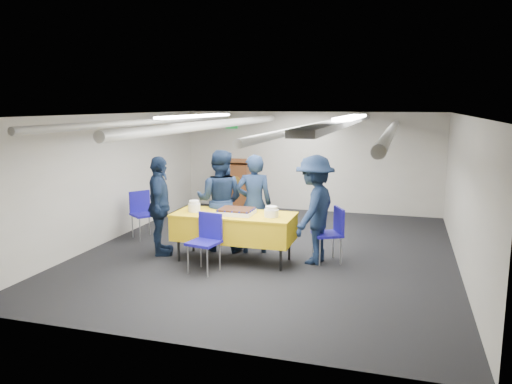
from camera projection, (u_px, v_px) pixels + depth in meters
ground at (270, 251)px, 8.49m from camera, size 7.00×7.00×0.00m
room_shell at (282, 143)px, 8.53m from camera, size 6.00×7.00×2.30m
serving_table at (234, 227)px, 7.90m from camera, size 1.91×0.82×0.77m
sheet_cake at (236, 211)px, 7.80m from camera, size 0.55×0.43×0.10m
plate_stack_left at (194, 207)px, 7.98m from camera, size 0.19×0.19×0.18m
plate_stack_right at (271, 212)px, 7.62m from camera, size 0.22×0.22×0.16m
podium at (238, 184)px, 11.71m from camera, size 0.62×0.53×1.25m
chair_near at (207, 236)px, 7.43m from camera, size 0.49×0.49×0.87m
chair_right at (332, 229)px, 7.86m from camera, size 0.57×0.57×0.87m
chair_left at (142, 210)px, 9.30m from camera, size 0.59×0.59×0.87m
sailor_a at (254, 204)px, 8.31m from camera, size 0.70×0.58×1.66m
sailor_b at (220, 200)px, 8.46m from camera, size 0.88×0.71×1.72m
sailor_c at (160, 206)px, 8.19m from camera, size 0.75×1.04×1.64m
sailor_d at (314, 210)px, 7.77m from camera, size 0.83×1.20×1.70m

